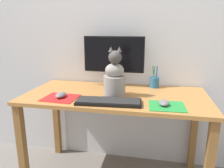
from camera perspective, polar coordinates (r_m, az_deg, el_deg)
wall_back at (r=1.85m, az=3.05°, el=16.80°), size 7.00×0.04×2.50m
desk at (r=1.61m, az=0.93°, el=-6.10°), size 1.30×0.63×0.71m
monitor at (r=1.75m, az=0.46°, el=6.76°), size 0.48×0.17×0.40m
keyboard at (r=1.39m, az=-0.87°, el=-4.64°), size 0.42×0.17×0.02m
mousepad_left at (r=1.53m, az=-13.32°, el=-3.54°), size 0.24×0.21×0.00m
mousepad_right at (r=1.38m, az=14.13°, el=-5.61°), size 0.23×0.20×0.00m
computer_mouse_left at (r=1.53m, az=-13.23°, el=-2.80°), size 0.06×0.11×0.03m
computer_mouse_right at (r=1.38m, az=13.39°, el=-4.81°), size 0.06×0.10×0.03m
cat at (r=1.50m, az=0.77°, el=1.51°), size 0.21×0.21×0.35m
pen_cup at (r=1.77m, az=11.03°, el=0.53°), size 0.07×0.07×0.17m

